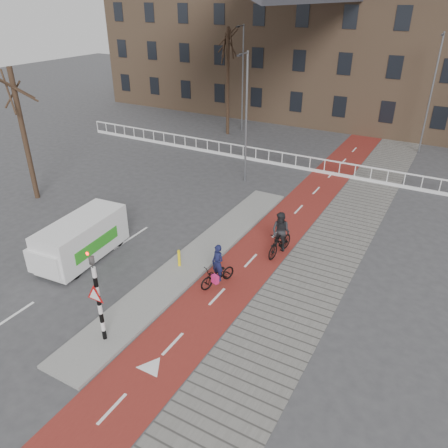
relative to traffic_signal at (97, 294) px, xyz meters
The scene contains 16 objects.
ground 2.90m from the traffic_signal, 73.47° to the left, with size 120.00×120.00×0.00m, color #38383A.
bike_lane 12.36m from the traffic_signal, 80.09° to the left, with size 2.50×60.00×0.01m, color maroon.
sidewalk 13.13m from the traffic_signal, 67.82° to the left, with size 3.00×60.00×0.01m, color slate.
curb_island 6.32m from the traffic_signal, 90.95° to the left, with size 1.80×16.00×0.12m, color gray.
traffic_signal is the anchor object (origin of this frame).
bollard 5.24m from the traffic_signal, 93.93° to the left, with size 0.12×0.12×0.75m, color yellow.
cyclist_near 5.23m from the traffic_signal, 70.06° to the left, with size 1.14×1.83×1.82m.
cyclist_far 8.77m from the traffic_signal, 69.90° to the left, with size 0.97×1.99×2.07m.
van 5.93m from the traffic_signal, 141.30° to the left, with size 2.08×4.46×1.86m.
railing 19.60m from the traffic_signal, 103.02° to the left, with size 28.00×0.10×0.99m.
townhouse_row 34.60m from the traffic_signal, 94.04° to the left, with size 46.00×10.00×15.90m.
tree_left 13.87m from the traffic_signal, 148.97° to the left, with size 0.28×0.28×7.28m, color black.
tree_mid 25.62m from the traffic_signal, 109.34° to the left, with size 0.26×0.26×8.35m, color black.
streetlight_near 15.58m from the traffic_signal, 98.82° to the left, with size 0.12×0.12×7.76m, color slate.
streetlight_left 27.04m from the traffic_signal, 107.17° to the left, with size 0.12×0.12×8.46m, color slate.
streetlight_right 27.65m from the traffic_signal, 76.45° to the left, with size 0.12×0.12×8.35m, color slate.
Camera 1 is at (8.48, -9.92, 10.49)m, focal length 35.00 mm.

